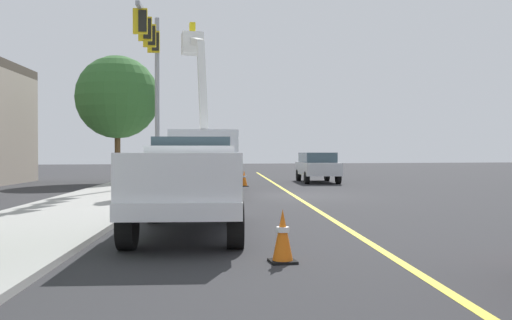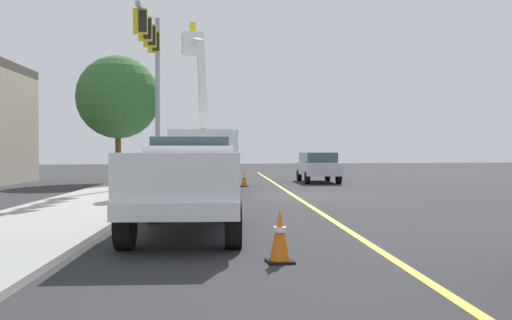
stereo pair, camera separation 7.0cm
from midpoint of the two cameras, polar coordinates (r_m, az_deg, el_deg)
name	(u,v)px [view 2 (the right image)]	position (r m, az deg, el deg)	size (l,w,h in m)	color
ground	(294,196)	(21.54, 4.09, -3.74)	(120.00, 120.00, 0.00)	#2D2D30
sidewalk_far_side	(113,195)	(21.80, -14.58, -3.55)	(60.00, 3.60, 0.12)	#9E9E99
lane_centre_stripe	(294,196)	(21.54, 4.09, -3.73)	(50.00, 0.16, 0.01)	yellow
utility_bucket_truck	(206,154)	(23.18, -5.09, 0.59)	(8.49, 3.78, 7.35)	white
service_pickup_truck	(187,180)	(11.53, -7.04, -2.13)	(5.86, 2.97, 2.06)	white
passing_minivan	(318,165)	(31.33, 6.51, -0.54)	(5.04, 2.64, 1.69)	silver
traffic_cone_leading	(280,236)	(8.55, 2.74, -7.93)	(0.40, 0.40, 0.83)	black
traffic_cone_mid_front	(244,179)	(27.38, -1.14, -1.94)	(0.40, 0.40, 0.80)	black
traffic_signal_mast	(152,60)	(25.64, -10.65, 10.16)	(6.08, 1.25, 8.28)	gray
street_tree_right	(118,97)	(32.25, -14.10, 6.34)	(4.69, 4.69, 7.18)	brown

